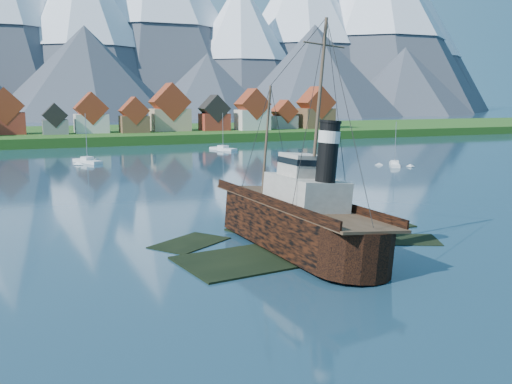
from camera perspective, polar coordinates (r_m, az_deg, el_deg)
name	(u,v)px	position (r m, az deg, el deg)	size (l,w,h in m)	color
ground	(292,248)	(58.36, 3.58, -5.66)	(1400.00, 1400.00, 0.00)	#1A374A
shoal	(298,245)	(61.07, 4.19, -5.32)	(31.71, 21.24, 1.14)	black
shore_bank	(93,138)	(222.51, -16.02, 5.19)	(600.00, 80.00, 3.20)	#234413
seawall	(107,146)	(184.90, -14.67, 4.45)	(600.00, 2.50, 2.00)	#3F3D38
mountains	(43,8)	(537.54, -20.54, 16.83)	(965.00, 340.00, 205.00)	#2D333D
tugboat_wreck	(287,216)	(59.24, 3.15, -2.44)	(6.99, 30.12, 23.87)	black
sailboat_c	(87,162)	(139.16, -16.51, 2.92)	(6.07, 9.42, 12.01)	silver
sailboat_d	(395,165)	(130.90, 13.69, 2.64)	(5.57, 7.41, 10.30)	silver
sailboat_e	(223,149)	(166.09, -3.32, 4.29)	(5.84, 9.91, 11.25)	silver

